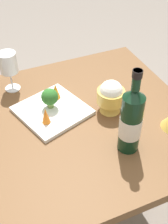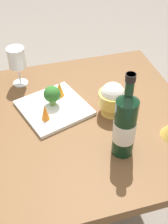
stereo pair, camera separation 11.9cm
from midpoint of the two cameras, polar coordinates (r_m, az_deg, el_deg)
ground_plane at (r=1.78m, az=-2.02°, el=-18.63°), size 8.00×8.00×0.00m
dining_table at (r=1.27m, az=-2.69°, el=-4.08°), size 0.87×0.87×0.72m
wine_bottle at (r=1.01m, az=5.47°, el=-1.75°), size 0.08×0.08×0.33m
wine_glass at (r=1.34m, az=-16.48°, el=8.55°), size 0.08×0.08×0.18m
rice_bowl at (r=1.20m, az=2.19°, el=2.90°), size 0.11×0.11×0.14m
serving_plate at (r=1.25m, az=-8.69°, el=0.15°), size 0.31×0.31×0.02m
broccoli_floret at (r=1.22m, az=-9.21°, el=2.63°), size 0.07×0.07×0.09m
carrot_garnish_left at (r=1.28m, az=-8.01°, el=3.81°), size 0.04×0.04×0.07m
carrot_garnish_right at (r=1.16m, az=-10.08°, el=-0.78°), size 0.03×0.03×0.07m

